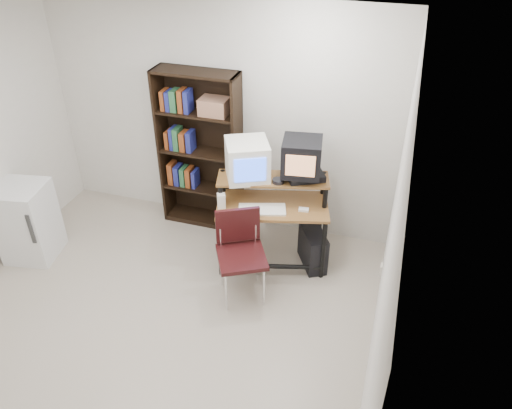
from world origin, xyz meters
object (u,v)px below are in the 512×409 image
(crt_tv, at_px, (302,157))
(school_chair, at_px, (240,246))
(bookshelf, at_px, (201,149))
(mini_fridge, at_px, (27,222))
(pc_tower, at_px, (313,248))
(crt_monitor, at_px, (247,160))
(computer_desk, at_px, (272,208))

(crt_tv, distance_m, school_chair, 1.06)
(bookshelf, xyz_separation_m, mini_fridge, (-1.54, -1.21, -0.52))
(pc_tower, relative_size, school_chair, 0.50)
(crt_monitor, xyz_separation_m, mini_fridge, (-2.25, -0.73, -0.73))
(computer_desk, bearing_deg, crt_tv, 18.63)
(crt_monitor, bearing_deg, bookshelf, 120.64)
(crt_tv, bearing_deg, bookshelf, 154.99)
(crt_monitor, distance_m, bookshelf, 0.88)
(computer_desk, bearing_deg, bookshelf, 137.34)
(crt_monitor, relative_size, pc_tower, 1.22)
(school_chair, bearing_deg, crt_monitor, 73.14)
(crt_monitor, xyz_separation_m, pc_tower, (0.73, 0.01, -0.96))
(computer_desk, distance_m, pc_tower, 0.65)
(mini_fridge, bearing_deg, bookshelf, 27.86)
(mini_fridge, bearing_deg, crt_monitor, 7.83)
(crt_monitor, xyz_separation_m, bookshelf, (-0.71, 0.47, -0.21))
(crt_tv, bearing_deg, mini_fridge, -171.92)
(crt_monitor, height_order, school_chair, crt_monitor)
(pc_tower, relative_size, mini_fridge, 0.52)
(school_chair, bearing_deg, bookshelf, 99.64)
(mini_fridge, bearing_deg, pc_tower, 3.86)
(computer_desk, relative_size, crt_tv, 2.86)
(school_chair, bearing_deg, mini_fridge, 154.96)
(crt_monitor, bearing_deg, mini_fridge, 172.13)
(computer_desk, height_order, crt_monitor, crt_monitor)
(school_chair, distance_m, bookshelf, 1.42)
(computer_desk, height_order, pc_tower, computer_desk)
(crt_tv, bearing_deg, pc_tower, -35.20)
(crt_monitor, height_order, crt_tv, crt_tv)
(bookshelf, bearing_deg, school_chair, -52.08)
(computer_desk, bearing_deg, pc_tower, -6.75)
(crt_tv, bearing_deg, computer_desk, -155.13)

